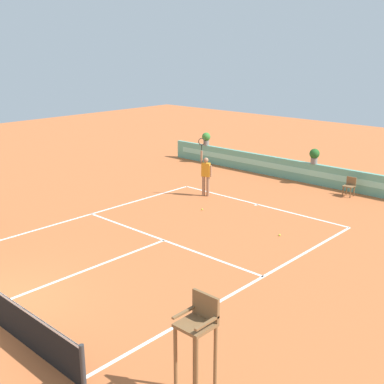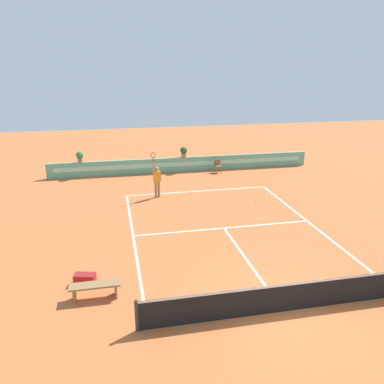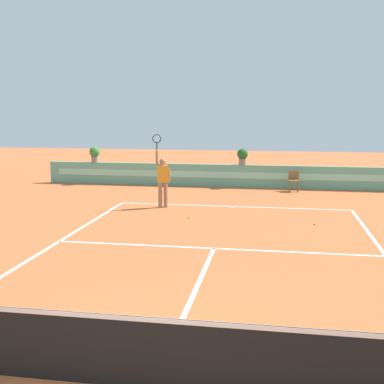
{
  "view_description": "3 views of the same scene",
  "coord_description": "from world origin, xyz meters",
  "px_view_note": "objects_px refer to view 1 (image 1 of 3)",
  "views": [
    {
      "loc": [
        11.39,
        -4.5,
        6.34
      ],
      "look_at": [
        -0.97,
        8.87,
        1.0
      ],
      "focal_mm": 46.19,
      "sensor_mm": 36.0,
      "label": 1
    },
    {
      "loc": [
        -4.8,
        -9.3,
        7.17
      ],
      "look_at": [
        -0.97,
        8.87,
        1.0
      ],
      "focal_mm": 36.56,
      "sensor_mm": 36.0,
      "label": 2
    },
    {
      "loc": [
        1.45,
        -5.53,
        3.45
      ],
      "look_at": [
        -0.97,
        8.87,
        1.0
      ],
      "focal_mm": 46.42,
      "sensor_mm": 36.0,
      "label": 3
    }
  ],
  "objects_px": {
    "umpire_chair": "(198,338)",
    "potted_plant_centre": "(314,155)",
    "potted_plant_far_left": "(206,138)",
    "ball_kid_chair": "(350,186)",
    "tennis_ball_mid_court": "(202,209)",
    "tennis_player": "(206,173)",
    "tennis_ball_near_baseline": "(280,235)"
  },
  "relations": [
    {
      "from": "umpire_chair",
      "to": "potted_plant_centre",
      "type": "relative_size",
      "value": 2.96
    },
    {
      "from": "potted_plant_far_left",
      "to": "potted_plant_centre",
      "type": "distance_m",
      "value": 6.85
    },
    {
      "from": "umpire_chair",
      "to": "potted_plant_far_left",
      "type": "height_order",
      "value": "umpire_chair"
    },
    {
      "from": "potted_plant_centre",
      "to": "potted_plant_far_left",
      "type": "bearing_deg",
      "value": 180.0
    },
    {
      "from": "ball_kid_chair",
      "to": "tennis_ball_mid_court",
      "type": "bearing_deg",
      "value": -120.29
    },
    {
      "from": "umpire_chair",
      "to": "tennis_ball_mid_court",
      "type": "relative_size",
      "value": 31.47
    },
    {
      "from": "ball_kid_chair",
      "to": "potted_plant_centre",
      "type": "bearing_deg",
      "value": 161.79
    },
    {
      "from": "potted_plant_far_left",
      "to": "ball_kid_chair",
      "type": "bearing_deg",
      "value": -4.61
    },
    {
      "from": "tennis_player",
      "to": "tennis_ball_near_baseline",
      "type": "xyz_separation_m",
      "value": [
        5.12,
        -1.9,
        -1.02
      ]
    },
    {
      "from": "ball_kid_chair",
      "to": "potted_plant_centre",
      "type": "distance_m",
      "value": 2.52
    },
    {
      "from": "tennis_ball_near_baseline",
      "to": "potted_plant_far_left",
      "type": "xyz_separation_m",
      "value": [
        -9.51,
        6.95,
        1.38
      ]
    },
    {
      "from": "umpire_chair",
      "to": "tennis_player",
      "type": "height_order",
      "value": "tennis_player"
    },
    {
      "from": "tennis_player",
      "to": "tennis_ball_mid_court",
      "type": "relative_size",
      "value": 38.01
    },
    {
      "from": "ball_kid_chair",
      "to": "potted_plant_centre",
      "type": "xyz_separation_m",
      "value": [
        -2.23,
        0.73,
        0.93
      ]
    },
    {
      "from": "ball_kid_chair",
      "to": "tennis_ball_mid_court",
      "type": "xyz_separation_m",
      "value": [
        -3.46,
        -5.93,
        -0.44
      ]
    },
    {
      "from": "tennis_ball_near_baseline",
      "to": "potted_plant_centre",
      "type": "distance_m",
      "value": 7.57
    },
    {
      "from": "tennis_ball_near_baseline",
      "to": "potted_plant_far_left",
      "type": "bearing_deg",
      "value": 143.82
    },
    {
      "from": "potted_plant_far_left",
      "to": "tennis_ball_mid_court",
      "type": "bearing_deg",
      "value": -49.85
    },
    {
      "from": "umpire_chair",
      "to": "tennis_ball_mid_court",
      "type": "xyz_separation_m",
      "value": [
        -7.41,
        8.47,
        -1.31
      ]
    },
    {
      "from": "umpire_chair",
      "to": "ball_kid_chair",
      "type": "relative_size",
      "value": 2.52
    },
    {
      "from": "umpire_chair",
      "to": "tennis_player",
      "type": "relative_size",
      "value": 0.83
    },
    {
      "from": "umpire_chair",
      "to": "potted_plant_far_left",
      "type": "relative_size",
      "value": 2.96
    },
    {
      "from": "umpire_chair",
      "to": "potted_plant_far_left",
      "type": "bearing_deg",
      "value": 130.74
    },
    {
      "from": "tennis_ball_mid_court",
      "to": "potted_plant_centre",
      "type": "relative_size",
      "value": 0.09
    },
    {
      "from": "tennis_player",
      "to": "tennis_ball_near_baseline",
      "type": "distance_m",
      "value": 5.56
    },
    {
      "from": "umpire_chair",
      "to": "ball_kid_chair",
      "type": "height_order",
      "value": "umpire_chair"
    },
    {
      "from": "tennis_ball_mid_court",
      "to": "potted_plant_centre",
      "type": "bearing_deg",
      "value": 79.48
    },
    {
      "from": "umpire_chair",
      "to": "ball_kid_chair",
      "type": "bearing_deg",
      "value": 105.35
    },
    {
      "from": "umpire_chair",
      "to": "tennis_ball_mid_court",
      "type": "height_order",
      "value": "umpire_chair"
    },
    {
      "from": "tennis_ball_near_baseline",
      "to": "potted_plant_centre",
      "type": "xyz_separation_m",
      "value": [
        -2.65,
        6.95,
        1.38
      ]
    },
    {
      "from": "umpire_chair",
      "to": "tennis_ball_mid_court",
      "type": "distance_m",
      "value": 11.33
    },
    {
      "from": "tennis_player",
      "to": "tennis_ball_mid_court",
      "type": "xyz_separation_m",
      "value": [
        1.23,
        -1.61,
        -1.02
      ]
    }
  ]
}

